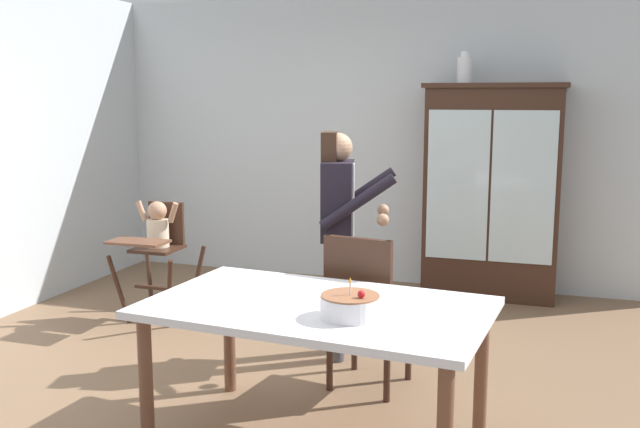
{
  "coord_description": "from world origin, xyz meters",
  "views": [
    {
      "loc": [
        1.53,
        -3.93,
        1.76
      ],
      "look_at": [
        0.03,
        0.7,
        0.95
      ],
      "focal_mm": 39.76,
      "sensor_mm": 36.0,
      "label": 1
    }
  ],
  "objects_px": {
    "ceramic_vase": "(465,69)",
    "adult_person": "(339,217)",
    "china_cabinet": "(492,191)",
    "dining_table": "(317,320)",
    "high_chair_with_toddler": "(157,238)",
    "birthday_cake": "(350,306)",
    "dining_chair_far_side": "(364,302)"
  },
  "relations": [
    {
      "from": "dining_table",
      "to": "ceramic_vase",
      "type": "bearing_deg",
      "value": 83.81
    },
    {
      "from": "ceramic_vase",
      "to": "high_chair_with_toddler",
      "type": "bearing_deg",
      "value": -145.68
    },
    {
      "from": "dining_table",
      "to": "birthday_cake",
      "type": "bearing_deg",
      "value": -36.49
    },
    {
      "from": "china_cabinet",
      "to": "birthday_cake",
      "type": "bearing_deg",
      "value": -96.81
    },
    {
      "from": "ceramic_vase",
      "to": "high_chair_with_toddler",
      "type": "distance_m",
      "value": 2.96
    },
    {
      "from": "high_chair_with_toddler",
      "to": "dining_table",
      "type": "relative_size",
      "value": 0.54
    },
    {
      "from": "high_chair_with_toddler",
      "to": "dining_table",
      "type": "distance_m",
      "value": 2.43
    },
    {
      "from": "ceramic_vase",
      "to": "dining_table",
      "type": "xyz_separation_m",
      "value": [
        -0.33,
        -3.07,
        -1.33
      ]
    },
    {
      "from": "china_cabinet",
      "to": "dining_table",
      "type": "height_order",
      "value": "china_cabinet"
    },
    {
      "from": "ceramic_vase",
      "to": "adult_person",
      "type": "relative_size",
      "value": 0.18
    },
    {
      "from": "adult_person",
      "to": "dining_table",
      "type": "height_order",
      "value": "adult_person"
    },
    {
      "from": "dining_table",
      "to": "china_cabinet",
      "type": "bearing_deg",
      "value": 78.95
    },
    {
      "from": "ceramic_vase",
      "to": "adult_person",
      "type": "distance_m",
      "value": 2.19
    },
    {
      "from": "birthday_cake",
      "to": "dining_chair_far_side",
      "type": "bearing_deg",
      "value": 100.12
    },
    {
      "from": "ceramic_vase",
      "to": "dining_chair_far_side",
      "type": "bearing_deg",
      "value": -96.62
    },
    {
      "from": "birthday_cake",
      "to": "high_chair_with_toddler",
      "type": "bearing_deg",
      "value": 139.82
    },
    {
      "from": "high_chair_with_toddler",
      "to": "adult_person",
      "type": "relative_size",
      "value": 0.62
    },
    {
      "from": "ceramic_vase",
      "to": "china_cabinet",
      "type": "bearing_deg",
      "value": -0.8
    },
    {
      "from": "ceramic_vase",
      "to": "birthday_cake",
      "type": "relative_size",
      "value": 0.96
    },
    {
      "from": "ceramic_vase",
      "to": "birthday_cake",
      "type": "bearing_deg",
      "value": -92.11
    },
    {
      "from": "ceramic_vase",
      "to": "adult_person",
      "type": "height_order",
      "value": "ceramic_vase"
    },
    {
      "from": "dining_table",
      "to": "adult_person",
      "type": "bearing_deg",
      "value": 101.5
    },
    {
      "from": "adult_person",
      "to": "china_cabinet",
      "type": "bearing_deg",
      "value": -37.28
    },
    {
      "from": "adult_person",
      "to": "high_chair_with_toddler",
      "type": "bearing_deg",
      "value": 64.76
    },
    {
      "from": "adult_person",
      "to": "birthday_cake",
      "type": "xyz_separation_m",
      "value": [
        0.46,
        -1.38,
        -0.17
      ]
    },
    {
      "from": "adult_person",
      "to": "dining_table",
      "type": "distance_m",
      "value": 1.29
    },
    {
      "from": "china_cabinet",
      "to": "dining_table",
      "type": "relative_size",
      "value": 1.06
    },
    {
      "from": "ceramic_vase",
      "to": "dining_chair_far_side",
      "type": "relative_size",
      "value": 0.28
    },
    {
      "from": "high_chair_with_toddler",
      "to": "birthday_cake",
      "type": "distance_m",
      "value": 2.7
    },
    {
      "from": "adult_person",
      "to": "dining_chair_far_side",
      "type": "relative_size",
      "value": 1.59
    },
    {
      "from": "high_chair_with_toddler",
      "to": "dining_table",
      "type": "bearing_deg",
      "value": -40.72
    },
    {
      "from": "dining_table",
      "to": "birthday_cake",
      "type": "relative_size",
      "value": 6.29
    }
  ]
}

